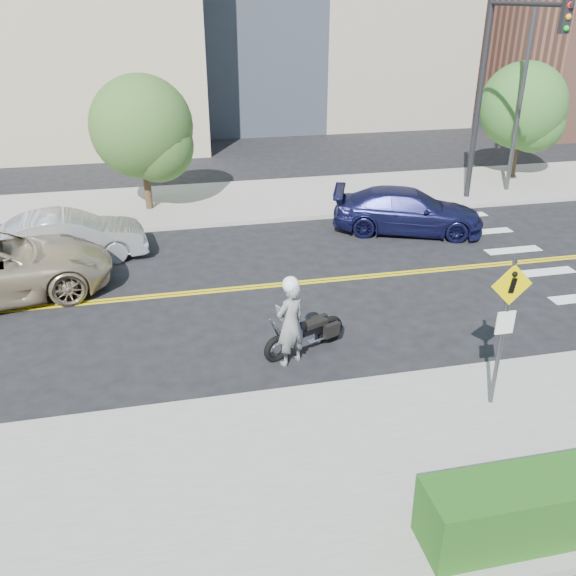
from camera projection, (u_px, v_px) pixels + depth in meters
The scene contains 12 objects.
ground_plane at pixel (231, 289), 16.51m from camera, with size 120.00×120.00×0.00m, color black.
sidewalk_near at pixel (291, 482), 9.88m from camera, with size 60.00×5.00×0.15m, color #9E9B91.
sidewalk_far at pixel (205, 203), 23.08m from camera, with size 60.00×5.00×0.15m, color #9E9B91.
lamp_post at pixel (523, 85), 22.74m from camera, with size 0.16×0.16×8.00m, color #4C4C51.
traffic_light at pixel (496, 77), 20.87m from camera, with size 0.28×4.50×7.00m.
pedestrian_sign at pixel (505, 319), 10.91m from camera, with size 0.78×0.08×3.00m.
motorcyclist at pixel (290, 321), 12.78m from camera, with size 0.84×0.74×2.05m.
motorcycle at pixel (305, 326), 13.43m from camera, with size 2.04×0.62×1.24m, color black, non-canonical shape.
parked_car_silver at pixel (68, 237), 18.01m from camera, with size 1.56×4.48×1.48m, color #B7B9C0.
parked_car_blue at pixel (408, 211), 20.28m from camera, with size 2.01×4.94×1.43m, color #181948.
tree_far_a at pixel (141, 127), 21.07m from camera, with size 3.56×3.56×4.86m.
tree_far_b at pixel (523, 106), 24.98m from camera, with size 3.51×3.51×4.86m.
Camera 1 is at (-1.66, -14.84, 7.21)m, focal length 38.00 mm.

